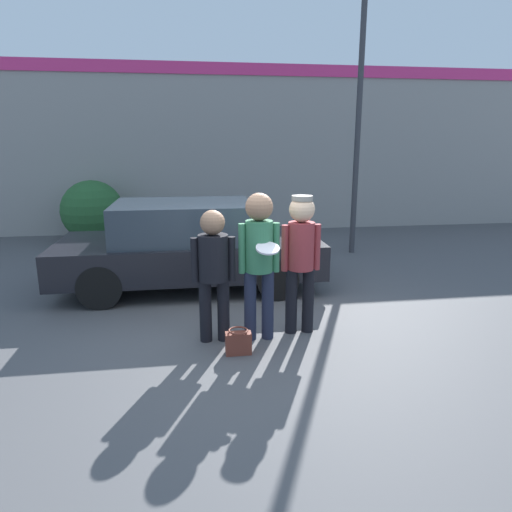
% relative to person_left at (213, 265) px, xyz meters
% --- Properties ---
extents(ground_plane, '(56.00, 56.00, 0.00)m').
position_rel_person_left_xyz_m(ground_plane, '(0.54, 0.09, -0.97)').
color(ground_plane, '#4C4C4F').
extents(storefront_building, '(24.00, 0.22, 4.37)m').
position_rel_person_left_xyz_m(storefront_building, '(0.54, 7.24, 1.24)').
color(storefront_building, gray).
rests_on(storefront_building, ground).
extents(person_left, '(0.53, 0.36, 1.63)m').
position_rel_person_left_xyz_m(person_left, '(0.00, 0.00, 0.00)').
color(person_left, black).
rests_on(person_left, ground).
extents(person_middle_with_frisbee, '(0.50, 0.55, 1.83)m').
position_rel_person_left_xyz_m(person_middle_with_frisbee, '(0.55, -0.03, 0.13)').
color(person_middle_with_frisbee, '#1E2338').
rests_on(person_middle_with_frisbee, ground).
extents(person_right, '(0.50, 0.33, 1.77)m').
position_rel_person_left_xyz_m(person_right, '(1.10, 0.11, 0.10)').
color(person_right, black).
rests_on(person_right, ground).
extents(parked_car_near, '(4.29, 1.94, 1.45)m').
position_rel_person_left_xyz_m(parked_car_near, '(-0.30, 2.24, -0.24)').
color(parked_car_near, black).
rests_on(parked_car_near, ground).
extents(street_lamp, '(1.63, 0.35, 5.67)m').
position_rel_person_left_xyz_m(street_lamp, '(3.62, 4.24, 2.56)').
color(street_lamp, '#38383D').
rests_on(street_lamp, ground).
extents(shrub, '(1.50, 1.50, 1.50)m').
position_rel_person_left_xyz_m(shrub, '(-2.62, 6.30, -0.22)').
color(shrub, '#285B2D').
rests_on(shrub, ground).
extents(handbag, '(0.30, 0.23, 0.30)m').
position_rel_person_left_xyz_m(handbag, '(0.25, -0.42, -0.83)').
color(handbag, brown).
rests_on(handbag, ground).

